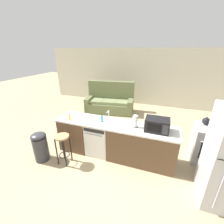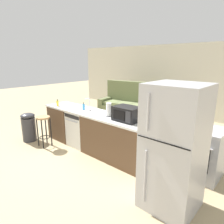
{
  "view_description": "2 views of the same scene",
  "coord_description": "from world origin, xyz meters",
  "px_view_note": "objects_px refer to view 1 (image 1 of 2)",
  "views": [
    {
      "loc": [
        1.17,
        -3.0,
        2.53
      ],
      "look_at": [
        0.03,
        0.19,
        1.1
      ],
      "focal_mm": 24.0,
      "sensor_mm": 36.0,
      "label": 1
    },
    {
      "loc": [
        3.38,
        -2.94,
        2.05
      ],
      "look_at": [
        0.56,
        0.2,
        0.93
      ],
      "focal_mm": 32.0,
      "sensor_mm": 36.0,
      "label": 2
    }
  ],
  "objects_px": {
    "soap_bottle": "(102,119)",
    "kettle": "(206,121)",
    "paper_towel_roll": "(135,121)",
    "trash_bin": "(40,146)",
    "dishwasher": "(99,138)",
    "couch": "(110,102)",
    "microwave": "(157,125)",
    "bar_stool": "(63,144)",
    "dish_soap_bottle": "(70,117)",
    "stove_range": "(210,145)"
  },
  "relations": [
    {
      "from": "dish_soap_bottle",
      "to": "dishwasher",
      "type": "bearing_deg",
      "value": 14.94
    },
    {
      "from": "kettle",
      "to": "trash_bin",
      "type": "xyz_separation_m",
      "value": [
        -3.64,
        -1.44,
        -0.61
      ]
    },
    {
      "from": "dish_soap_bottle",
      "to": "couch",
      "type": "bearing_deg",
      "value": 90.78
    },
    {
      "from": "stove_range",
      "to": "trash_bin",
      "type": "xyz_separation_m",
      "value": [
        -3.81,
        -1.31,
        -0.07
      ]
    },
    {
      "from": "stove_range",
      "to": "kettle",
      "type": "distance_m",
      "value": 0.57
    },
    {
      "from": "bar_stool",
      "to": "microwave",
      "type": "bearing_deg",
      "value": 18.63
    },
    {
      "from": "soap_bottle",
      "to": "kettle",
      "type": "bearing_deg",
      "value": 16.19
    },
    {
      "from": "dishwasher",
      "to": "soap_bottle",
      "type": "bearing_deg",
      "value": -1.37
    },
    {
      "from": "dishwasher",
      "to": "paper_towel_roll",
      "type": "distance_m",
      "value": 1.09
    },
    {
      "from": "dishwasher",
      "to": "kettle",
      "type": "height_order",
      "value": "kettle"
    },
    {
      "from": "dishwasher",
      "to": "bar_stool",
      "type": "height_order",
      "value": "dishwasher"
    },
    {
      "from": "stove_range",
      "to": "dishwasher",
      "type": "bearing_deg",
      "value": -168.09
    },
    {
      "from": "dishwasher",
      "to": "trash_bin",
      "type": "relative_size",
      "value": 1.14
    },
    {
      "from": "paper_towel_roll",
      "to": "dish_soap_bottle",
      "type": "distance_m",
      "value": 1.61
    },
    {
      "from": "microwave",
      "to": "couch",
      "type": "xyz_separation_m",
      "value": [
        -2.12,
        2.82,
        -0.65
      ]
    },
    {
      "from": "paper_towel_roll",
      "to": "trash_bin",
      "type": "bearing_deg",
      "value": -159.99
    },
    {
      "from": "paper_towel_roll",
      "to": "kettle",
      "type": "height_order",
      "value": "paper_towel_roll"
    },
    {
      "from": "paper_towel_roll",
      "to": "trash_bin",
      "type": "distance_m",
      "value": 2.33
    },
    {
      "from": "dishwasher",
      "to": "kettle",
      "type": "bearing_deg",
      "value": 15.58
    },
    {
      "from": "couch",
      "to": "trash_bin",
      "type": "bearing_deg",
      "value": -97.34
    },
    {
      "from": "paper_towel_roll",
      "to": "bar_stool",
      "type": "distance_m",
      "value": 1.72
    },
    {
      "from": "microwave",
      "to": "paper_towel_roll",
      "type": "bearing_deg",
      "value": 179.73
    },
    {
      "from": "couch",
      "to": "bar_stool",
      "type": "bearing_deg",
      "value": -87.79
    },
    {
      "from": "microwave",
      "to": "bar_stool",
      "type": "bearing_deg",
      "value": -161.37
    },
    {
      "from": "dish_soap_bottle",
      "to": "paper_towel_roll",
      "type": "bearing_deg",
      "value": 6.73
    },
    {
      "from": "paper_towel_roll",
      "to": "dish_soap_bottle",
      "type": "xyz_separation_m",
      "value": [
        -1.6,
        -0.19,
        -0.07
      ]
    },
    {
      "from": "kettle",
      "to": "bar_stool",
      "type": "xyz_separation_m",
      "value": [
        -3.04,
        -1.35,
        -0.45
      ]
    },
    {
      "from": "soap_bottle",
      "to": "kettle",
      "type": "xyz_separation_m",
      "value": [
        2.35,
        0.68,
        0.01
      ]
    },
    {
      "from": "soap_bottle",
      "to": "dish_soap_bottle",
      "type": "bearing_deg",
      "value": -166.82
    },
    {
      "from": "dish_soap_bottle",
      "to": "kettle",
      "type": "bearing_deg",
      "value": 15.44
    },
    {
      "from": "dishwasher",
      "to": "dish_soap_bottle",
      "type": "xyz_separation_m",
      "value": [
        -0.7,
        -0.19,
        0.55
      ]
    },
    {
      "from": "dish_soap_bottle",
      "to": "trash_bin",
      "type": "relative_size",
      "value": 0.24
    },
    {
      "from": "dishwasher",
      "to": "trash_bin",
      "type": "xyz_separation_m",
      "value": [
        -1.21,
        -0.76,
        -0.04
      ]
    },
    {
      "from": "soap_bottle",
      "to": "kettle",
      "type": "height_order",
      "value": "kettle"
    },
    {
      "from": "stove_range",
      "to": "paper_towel_roll",
      "type": "xyz_separation_m",
      "value": [
        -1.7,
        -0.55,
        0.59
      ]
    },
    {
      "from": "kettle",
      "to": "bar_stool",
      "type": "relative_size",
      "value": 0.28
    },
    {
      "from": "dish_soap_bottle",
      "to": "kettle",
      "type": "relative_size",
      "value": 0.86
    },
    {
      "from": "microwave",
      "to": "soap_bottle",
      "type": "height_order",
      "value": "microwave"
    },
    {
      "from": "stove_range",
      "to": "couch",
      "type": "height_order",
      "value": "couch"
    },
    {
      "from": "dish_soap_bottle",
      "to": "bar_stool",
      "type": "relative_size",
      "value": 0.24
    },
    {
      "from": "dishwasher",
      "to": "couch",
      "type": "height_order",
      "value": "couch"
    },
    {
      "from": "soap_bottle",
      "to": "paper_towel_roll",
      "type": "bearing_deg",
      "value": 0.22
    },
    {
      "from": "dish_soap_bottle",
      "to": "stove_range",
      "type": "bearing_deg",
      "value": 12.56
    },
    {
      "from": "couch",
      "to": "dishwasher",
      "type": "bearing_deg",
      "value": -75.19
    },
    {
      "from": "stove_range",
      "to": "kettle",
      "type": "xyz_separation_m",
      "value": [
        -0.17,
        0.13,
        0.53
      ]
    },
    {
      "from": "trash_bin",
      "to": "kettle",
      "type": "bearing_deg",
      "value": 21.63
    },
    {
      "from": "paper_towel_roll",
      "to": "dishwasher",
      "type": "bearing_deg",
      "value": -179.94
    },
    {
      "from": "couch",
      "to": "kettle",
      "type": "bearing_deg",
      "value": -33.9
    },
    {
      "from": "soap_bottle",
      "to": "couch",
      "type": "xyz_separation_m",
      "value": [
        -0.83,
        2.82,
        -0.58
      ]
    },
    {
      "from": "dishwasher",
      "to": "bar_stool",
      "type": "xyz_separation_m",
      "value": [
        -0.61,
        -0.67,
        0.11
      ]
    }
  ]
}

